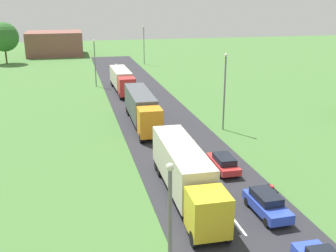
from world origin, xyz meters
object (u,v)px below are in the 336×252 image
Objects in this scene: truck_second at (142,107)px; distant_building at (55,43)px; truck_third at (122,79)px; car_third at (224,163)px; lamppost_fourth at (144,43)px; truck_lead at (185,171)px; lamppost_lead at (170,234)px; lamppost_third at (95,61)px; lamppost_second at (225,88)px; car_second at (267,204)px; tree_maple at (4,37)px; motorcycle_courier at (272,191)px.

distant_building is (-11.67, 68.53, 0.86)m from truck_second.
car_third is (4.51, -33.99, -1.23)m from truck_third.
lamppost_fourth is at bearing -46.96° from distant_building.
lamppost_lead reaches higher than truck_lead.
lamppost_second is at bearing -65.75° from lamppost_third.
truck_second reaches higher than car_second.
truck_lead is 1.68× the size of lamppost_third.
lamppost_third is at bearing -119.03° from lamppost_fourth.
lamppost_lead is at bearing -139.55° from car_second.
tree_maple is at bearing 120.95° from lamppost_third.
car_third reaches higher than motorcycle_courier.
car_third is 0.56× the size of lamppost_lead.
truck_second is at bearing 101.80° from car_second.
lamppost_third reaches higher than truck_third.
lamppost_lead is 87.45m from tree_maple.
lamppost_lead is (-3.87, -11.18, 2.17)m from truck_lead.
tree_maple reaches higher than truck_second.
truck_second is at bearing -81.04° from lamppost_third.
tree_maple is (-31.16, 8.48, 1.31)m from lamppost_fourth.
car_third is 2.26× the size of motorcycle_courier.
distant_building is at bearing 100.20° from car_second.
lamppost_lead is 0.82× the size of tree_maple.
truck_second is at bearing 156.13° from lamppost_second.
tree_maple is (-18.63, 31.06, 1.70)m from lamppost_third.
car_third is at bearing -82.44° from truck_third.
motorcycle_courier is at bearing -72.62° from truck_second.
car_second is 47.87m from lamppost_third.
distant_building reaches higher than car_second.
lamppost_second reaches higher than motorcycle_courier.
lamppost_second reaches higher than truck_third.
truck_third is 0.88× the size of distant_building.
lamppost_lead is 78.03m from lamppost_fourth.
truck_third is 1.33× the size of tree_maple.
lamppost_second is 66.82m from tree_maple.
car_third is 62.05m from lamppost_fourth.
lamppost_second reaches higher than distant_building.
tree_maple reaches higher than truck_lead.
lamppost_fourth is at bearing 86.14° from car_third.
car_third is (4.57, -15.10, -1.42)m from truck_second.
lamppost_third is (0.16, 54.40, 0.07)m from lamppost_lead.
lamppost_third is (-8.36, 39.20, 3.63)m from car_third.
lamppost_fourth is (2.30, 67.23, 4.28)m from motorcycle_courier.
lamppost_third is at bearing 89.83° from lamppost_lead.
lamppost_lead is 0.98× the size of lamppost_third.
motorcycle_courier is at bearing -69.14° from tree_maple.
truck_second is 0.95× the size of distant_building.
truck_lead is 19.13m from truck_second.
truck_third is 2.87× the size of car_third.
lamppost_third is 36.26m from tree_maple.
lamppost_fourth is (12.70, 76.98, 0.46)m from lamppost_lead.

